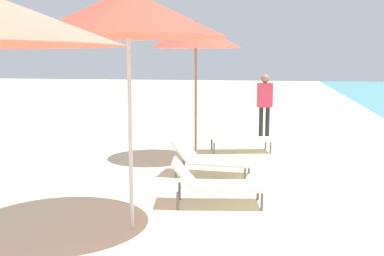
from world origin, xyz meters
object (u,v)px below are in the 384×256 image
at_px(umbrella_second, 128,14).
at_px(lounger_second_shoreside, 216,183).
at_px(lounger_farthest_shoreside, 238,138).
at_px(lounger_farthest_inland, 211,158).
at_px(person_walking_near, 265,100).
at_px(umbrella_farthest, 196,36).

bearing_deg(umbrella_second, lounger_second_shoreside, 51.73).
relative_size(lounger_second_shoreside, lounger_farthest_shoreside, 0.90).
relative_size(lounger_farthest_inland, person_walking_near, 0.87).
relative_size(lounger_farthest_shoreside, person_walking_near, 0.95).
bearing_deg(lounger_farthest_inland, lounger_farthest_shoreside, 85.29).
bearing_deg(person_walking_near, lounger_farthest_shoreside, 146.66).
height_order(lounger_farthest_inland, person_walking_near, person_walking_near).
distance_m(lounger_second_shoreside, person_walking_near, 5.77).
bearing_deg(umbrella_farthest, lounger_farthest_inland, -68.90).
bearing_deg(lounger_farthest_inland, umbrella_second, -98.09).
height_order(lounger_second_shoreside, umbrella_farthest, umbrella_farthest).
relative_size(umbrella_second, umbrella_farthest, 1.04).
bearing_deg(lounger_second_shoreside, lounger_farthest_shoreside, 81.20).
bearing_deg(lounger_farthest_shoreside, umbrella_farthest, -143.03).
height_order(lounger_second_shoreside, lounger_farthest_inland, lounger_second_shoreside).
xyz_separation_m(umbrella_second, person_walking_near, (1.44, 6.84, -1.58)).
relative_size(umbrella_second, lounger_second_shoreside, 2.06).
bearing_deg(umbrella_second, umbrella_farthest, 88.23).
height_order(umbrella_second, lounger_farthest_shoreside, umbrella_second).
relative_size(umbrella_second, lounger_farthest_inland, 2.02).
bearing_deg(lounger_farthest_inland, person_walking_near, 81.87).
relative_size(lounger_second_shoreside, lounger_farthest_inland, 0.98).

